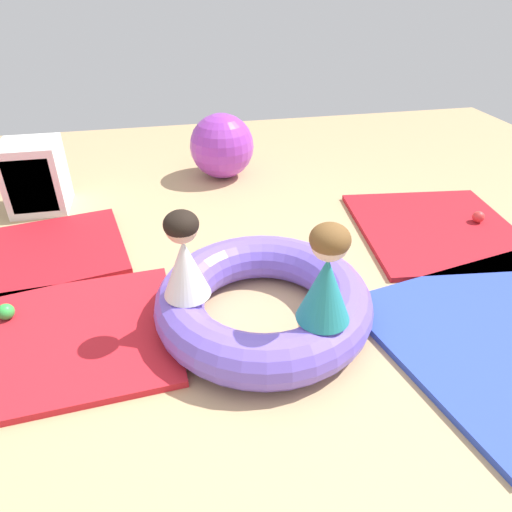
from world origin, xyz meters
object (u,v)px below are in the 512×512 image
object	(u,v)px
storage_cube	(35,178)
play_ball_red	(478,217)
inflatable_cushion	(263,301)
child_in_white	(184,256)
child_in_teal	(327,275)
play_ball_green	(6,312)
exercise_ball_large	(222,146)

from	to	relation	value
storage_cube	play_ball_red	bearing A→B (deg)	-16.93
inflatable_cushion	storage_cube	world-z (taller)	storage_cube
child_in_white	child_in_teal	xyz separation A→B (m)	(0.63, -0.33, 0.02)
child_in_teal	storage_cube	xyz separation A→B (m)	(-1.71, 2.13, -0.24)
child_in_teal	storage_cube	distance (m)	2.74
storage_cube	child_in_white	bearing A→B (deg)	-59.08
child_in_white	play_ball_red	distance (m)	2.45
play_ball_red	play_ball_green	world-z (taller)	play_ball_green
child_in_teal	play_ball_green	size ratio (longest dim) A/B	5.61
play_ball_red	exercise_ball_large	bearing A→B (deg)	141.62
child_in_teal	exercise_ball_large	bearing A→B (deg)	-14.45
child_in_white	child_in_teal	size ratio (longest dim) A/B	0.93
play_ball_green	child_in_white	bearing A→B (deg)	-16.24
inflatable_cushion	play_ball_green	xyz separation A→B (m)	(-1.42, 0.27, -0.05)
play_ball_red	play_ball_green	size ratio (longest dim) A/B	0.98
play_ball_green	exercise_ball_large	distance (m)	2.43
play_ball_red	exercise_ball_large	world-z (taller)	exercise_ball_large
storage_cube	inflatable_cushion	bearing A→B (deg)	-50.01
play_ball_green	storage_cube	distance (m)	1.52
exercise_ball_large	play_ball_red	bearing A→B (deg)	-38.38
inflatable_cushion	play_ball_green	world-z (taller)	inflatable_cushion
child_in_teal	play_ball_red	world-z (taller)	child_in_teal
play_ball_red	storage_cube	size ratio (longest dim) A/B	0.16
child_in_white	exercise_ball_large	world-z (taller)	child_in_white
inflatable_cushion	play_ball_red	distance (m)	2.02
play_ball_green	storage_cube	world-z (taller)	storage_cube
play_ball_red	storage_cube	bearing A→B (deg)	163.07
inflatable_cushion	child_in_teal	world-z (taller)	child_in_teal
child_in_teal	play_ball_red	xyz separation A→B (m)	(1.66, 1.11, -0.44)
child_in_teal	exercise_ball_large	size ratio (longest dim) A/B	0.86
child_in_teal	play_ball_red	distance (m)	2.04
play_ball_red	storage_cube	xyz separation A→B (m)	(-3.36, 1.02, 0.20)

